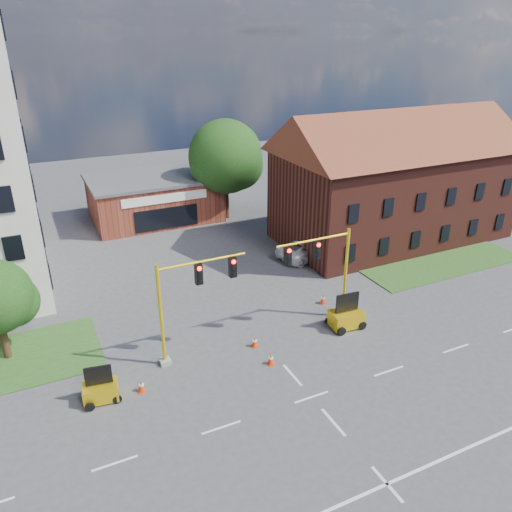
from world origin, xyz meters
name	(u,v)px	position (x,y,z in m)	size (l,w,h in m)	color
ground	(312,397)	(0.00, 0.00, 0.00)	(120.00, 120.00, 0.00)	#454547
grass_verge_ne	(445,265)	(18.00, 9.00, 0.04)	(14.00, 4.00, 0.08)	#24531F
lane_markings	(345,436)	(0.00, -3.00, 0.01)	(60.00, 36.00, 0.01)	white
brick_shop	(154,197)	(0.00, 29.98, 2.16)	(12.40, 8.40, 4.30)	maroon
townhouse_row	(396,173)	(18.00, 16.00, 5.93)	(21.00, 11.00, 11.50)	#552219
tree_large	(229,159)	(6.86, 27.08, 5.95)	(7.49, 7.13, 9.78)	#3A2715
signal_mast_west	(189,297)	(-4.36, 6.00, 3.92)	(5.30, 0.60, 6.20)	gray
signal_mast_east	(324,267)	(4.36, 6.00, 3.92)	(5.30, 0.60, 6.20)	gray
trailer_west	(101,390)	(-9.77, 4.48, 0.61)	(1.87, 1.39, 1.96)	yellow
trailer_east	(346,317)	(5.45, 4.84, 0.71)	(2.10, 1.48, 2.29)	yellow
cone_a	(142,386)	(-7.77, 4.22, 0.34)	(0.40, 0.40, 0.70)	red
cone_b	(255,342)	(-0.70, 5.35, 0.34)	(0.40, 0.40, 0.70)	red
cone_c	(271,359)	(-0.62, 3.40, 0.34)	(0.40, 0.40, 0.70)	red
cone_d	(323,299)	(5.78, 8.00, 0.34)	(0.40, 0.40, 0.70)	red
pickup_white	(309,248)	(8.97, 15.22, 0.79)	(2.61, 5.66, 1.57)	white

